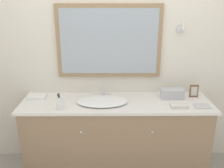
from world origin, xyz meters
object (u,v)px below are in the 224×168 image
object	(u,v)px
sink_basin	(102,101)
appliance_box	(172,94)
picture_frame	(194,91)
soap_bottle	(59,103)

from	to	relation	value
sink_basin	appliance_box	bearing A→B (deg)	8.64
sink_basin	picture_frame	world-z (taller)	sink_basin
appliance_box	picture_frame	xyz separation A→B (m)	(0.25, 0.03, 0.02)
soap_bottle	sink_basin	bearing A→B (deg)	21.63
picture_frame	appliance_box	bearing A→B (deg)	-172.81
picture_frame	soap_bottle	bearing A→B (deg)	-167.66
soap_bottle	picture_frame	bearing A→B (deg)	12.34
sink_basin	appliance_box	size ratio (longest dim) A/B	2.22
soap_bottle	appliance_box	xyz separation A→B (m)	(1.18, 0.28, -0.01)
picture_frame	sink_basin	bearing A→B (deg)	-171.71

